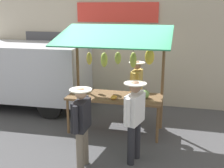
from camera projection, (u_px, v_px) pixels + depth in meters
name	position (u px, v px, depth m)	size (l,w,h in m)	color
ground_plane	(115.00, 130.00, 6.80)	(40.00, 40.00, 0.00)	#424244
street_backdrop	(130.00, 48.00, 8.43)	(9.00, 0.30, 3.40)	#B2A893
market_stall	(117.00, 68.00, 6.43)	(2.50, 1.46, 2.50)	brown
vendor_with_sunhat	(136.00, 86.00, 7.17)	(0.41, 0.68, 1.59)	#4C4C51
shopper_in_striped_shirt	(135.00, 115.00, 5.21)	(0.41, 0.67, 1.60)	#232328
shopper_with_shopping_bag	(82.00, 122.00, 5.03)	(0.40, 0.67, 1.54)	#726656
parked_van	(8.00, 69.00, 8.38)	(4.45, 1.98, 1.88)	silver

